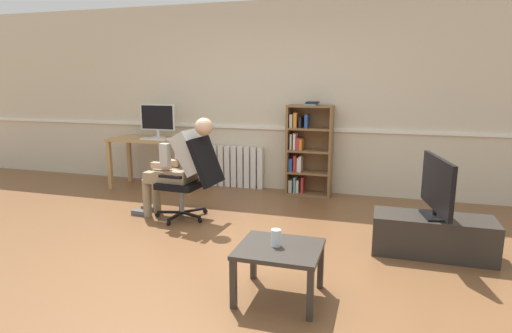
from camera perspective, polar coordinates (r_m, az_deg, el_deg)
name	(u,v)px	position (r m, az deg, el deg)	size (l,w,h in m)	color
ground_plane	(214,258)	(3.99, -5.73, -12.18)	(18.00, 18.00, 0.00)	brown
back_wall	(282,98)	(6.18, 3.54, 9.23)	(12.00, 0.13, 2.70)	beige
computer_desk	(156,145)	(6.45, -13.33, 2.80)	(1.38, 0.60, 0.76)	tan
imac_monitor	(157,118)	(6.47, -13.19, 6.35)	(0.56, 0.14, 0.50)	silver
keyboard	(154,139)	(6.29, -13.66, 3.64)	(0.40, 0.12, 0.02)	white
computer_mouse	(170,139)	(6.19, -11.54, 3.66)	(0.06, 0.10, 0.03)	white
bookshelf	(306,150)	(5.97, 6.82, 2.18)	(0.63, 0.29, 1.32)	brown
radiator	(234,167)	(6.41, -2.99, -0.01)	(0.91, 0.08, 0.63)	white
office_chair	(192,176)	(4.90, -8.62, -1.23)	(0.80, 0.62, 0.98)	black
person_seated	(179,164)	(4.96, -10.34, 0.28)	(1.05, 0.41, 1.20)	#937F60
tv_stand	(433,236)	(4.30, 22.79, -8.61)	(1.07, 0.43, 0.37)	#2D2823
tv_screen	(437,186)	(4.17, 23.32, -2.47)	(0.26, 0.80, 0.55)	black
coffee_table	(279,254)	(3.18, 3.17, -11.78)	(0.61, 0.54, 0.40)	#332D28
drinking_glass	(276,238)	(3.15, 2.71, -9.61)	(0.07, 0.07, 0.13)	silver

